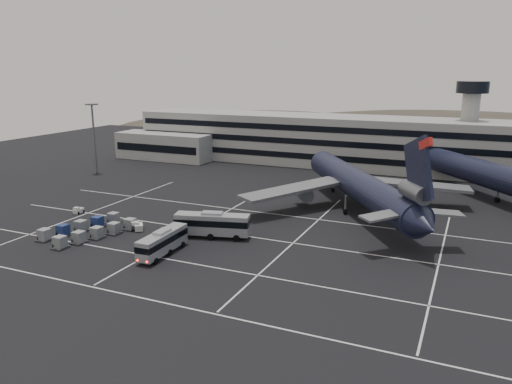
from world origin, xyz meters
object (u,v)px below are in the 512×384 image
(bus_near, at_px, (163,241))
(uld_cluster, at_px, (89,229))
(tug_a, at_px, (78,211))
(trijet_main, at_px, (359,185))
(bus_far, at_px, (212,224))

(bus_near, relative_size, uld_cluster, 0.65)
(bus_near, relative_size, tug_a, 5.08)
(uld_cluster, bearing_deg, bus_near, -8.63)
(trijet_main, xyz_separation_m, tug_a, (-48.93, -23.23, -4.67))
(trijet_main, height_order, tug_a, trijet_main)
(tug_a, distance_m, uld_cluster, 14.17)
(uld_cluster, bearing_deg, tug_a, 139.83)
(bus_near, bearing_deg, uld_cluster, 169.72)
(uld_cluster, bearing_deg, trijet_main, 40.35)
(bus_near, distance_m, uld_cluster, 16.73)
(trijet_main, xyz_separation_m, uld_cluster, (-38.10, -32.37, -4.30))
(tug_a, bearing_deg, uld_cluster, -43.57)
(trijet_main, xyz_separation_m, bus_far, (-18.59, -25.00, -2.87))
(bus_far, relative_size, uld_cluster, 0.76)
(trijet_main, distance_m, uld_cluster, 50.18)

